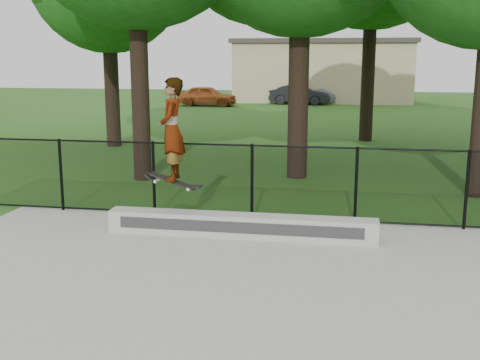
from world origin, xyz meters
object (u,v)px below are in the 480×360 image
(grind_ledge, at_px, (240,226))
(car_b, at_px, (300,95))
(car_a, at_px, (207,96))
(car_c, at_px, (329,96))
(skater_airborne, at_px, (172,131))

(grind_ledge, relative_size, car_b, 1.35)
(car_a, relative_size, car_b, 1.06)
(car_b, relative_size, car_c, 1.06)
(grind_ledge, bearing_deg, skater_airborne, -177.13)
(car_b, height_order, car_c, car_b)
(grind_ledge, height_order, car_b, car_b)
(car_b, distance_m, skater_airborne, 30.04)
(car_b, bearing_deg, skater_airborne, -174.30)
(grind_ledge, bearing_deg, car_c, 88.95)
(car_a, bearing_deg, grind_ledge, -163.61)
(car_b, bearing_deg, car_c, -59.16)
(car_a, bearing_deg, car_b, -66.73)
(car_c, relative_size, skater_airborne, 1.67)
(skater_airborne, bearing_deg, grind_ledge, 2.87)
(grind_ledge, distance_m, skater_airborne, 2.06)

